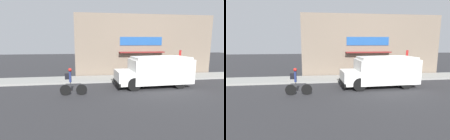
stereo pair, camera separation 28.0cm
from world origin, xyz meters
The scene contains 7 objects.
ground_plane centered at (0.00, 0.00, 0.00)m, with size 70.00×70.00×0.00m, color #2B2B2D.
sidewalk centered at (0.00, 1.25, 0.08)m, with size 28.00×2.51×0.16m.
storefront centered at (-0.02, 2.68, 2.97)m, with size 13.82×0.78×5.96m.
school_bus centered at (-0.73, -1.63, 1.19)m, with size 5.67×2.66×2.25m.
cyclist centered at (-6.84, -3.00, 0.84)m, with size 1.70×0.22×1.75m.
stop_sign_post centered at (2.49, 0.74, 1.82)m, with size 0.45×0.45×2.48m.
trash_bin centered at (-1.80, 1.71, 0.55)m, with size 0.49×0.49×0.77m.
Camera 1 is at (-5.88, -13.91, 3.37)m, focal length 28.00 mm.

